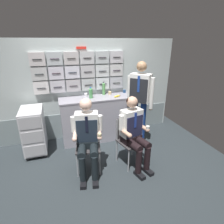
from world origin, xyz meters
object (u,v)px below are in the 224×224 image
object	(u,v)px
folding_chair_left	(88,140)
folding_chair_right	(128,135)
crew_member_standing	(140,97)
service_trolley	(34,130)
sparkling_bottle_green	(104,89)
crew_member_left	(87,135)
crew_member_right	(134,130)
snack_banana	(117,96)
coffee_cup_white	(110,93)

from	to	relation	value
folding_chair_left	folding_chair_right	bearing A→B (deg)	-5.90
folding_chair_right	crew_member_standing	distance (m)	0.86
folding_chair_right	crew_member_standing	world-z (taller)	crew_member_standing
service_trolley	sparkling_bottle_green	world-z (taller)	sparkling_bottle_green
crew_member_left	folding_chair_right	bearing A→B (deg)	6.45
crew_member_right	snack_banana	size ratio (longest dim) A/B	7.35
service_trolley	snack_banana	distance (m)	1.80
folding_chair_right	service_trolley	bearing A→B (deg)	152.97
crew_member_left	snack_banana	world-z (taller)	crew_member_left
service_trolley	snack_banana	world-z (taller)	snack_banana
sparkling_bottle_green	snack_banana	bearing A→B (deg)	-50.64
service_trolley	coffee_cup_white	distance (m)	1.75
service_trolley	crew_member_right	xyz separation A→B (m)	(1.66, -0.99, 0.21)
folding_chair_left	coffee_cup_white	world-z (taller)	coffee_cup_white
folding_chair_left	sparkling_bottle_green	bearing A→B (deg)	61.29
snack_banana	crew_member_right	bearing A→B (deg)	-93.37
folding_chair_right	sparkling_bottle_green	world-z (taller)	sparkling_bottle_green
folding_chair_left	sparkling_bottle_green	size ratio (longest dim) A/B	2.96
snack_banana	crew_member_standing	bearing A→B (deg)	-46.95
crew_member_standing	snack_banana	bearing A→B (deg)	133.05
crew_member_right	sparkling_bottle_green	size ratio (longest dim) A/B	4.40
folding_chair_left	snack_banana	xyz separation A→B (m)	(0.81, 0.81, 0.47)
folding_chair_right	crew_member_right	bearing A→B (deg)	-76.04
folding_chair_right	sparkling_bottle_green	xyz separation A→B (m)	(-0.12, 1.16, 0.58)
crew_member_left	sparkling_bottle_green	bearing A→B (deg)	63.33
crew_member_standing	snack_banana	size ratio (longest dim) A/B	10.14
crew_member_right	coffee_cup_white	world-z (taller)	crew_member_right
folding_chair_left	crew_member_standing	bearing A→B (deg)	20.67
service_trolley	folding_chair_left	size ratio (longest dim) A/B	1.07
crew_member_standing	snack_banana	distance (m)	0.52
folding_chair_left	crew_member_left	bearing A→B (deg)	-100.74
crew_member_right	crew_member_standing	distance (m)	0.86
crew_member_left	sparkling_bottle_green	size ratio (longest dim) A/B	4.45
crew_member_standing	crew_member_right	bearing A→B (deg)	-121.66
folding_chair_left	crew_member_standing	size ratio (longest dim) A/B	0.49
crew_member_right	snack_banana	world-z (taller)	crew_member_right
folding_chair_right	coffee_cup_white	size ratio (longest dim) A/B	11.37
folding_chair_left	crew_member_right	size ratio (longest dim) A/B	0.67
crew_member_left	coffee_cup_white	size ratio (longest dim) A/B	17.09
crew_member_right	service_trolley	bearing A→B (deg)	149.36
crew_member_standing	sparkling_bottle_green	xyz separation A→B (m)	(-0.57, 0.64, 0.06)
coffee_cup_white	snack_banana	size ratio (longest dim) A/B	0.44
service_trolley	crew_member_left	xyz separation A→B (m)	(0.88, -0.91, 0.22)
snack_banana	service_trolley	bearing A→B (deg)	-178.04
service_trolley	snack_banana	size ratio (longest dim) A/B	5.30
crew_member_left	crew_member_standing	distance (m)	1.38
sparkling_bottle_green	service_trolley	bearing A→B (deg)	-167.76
folding_chair_right	sparkling_bottle_green	bearing A→B (deg)	95.88
crew_member_left	crew_member_right	world-z (taller)	crew_member_left
sparkling_bottle_green	coffee_cup_white	xyz separation A→B (m)	(0.14, -0.01, -0.10)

